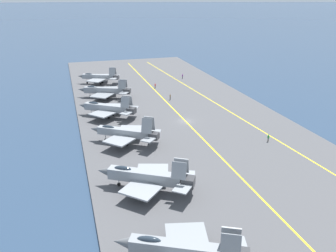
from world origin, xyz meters
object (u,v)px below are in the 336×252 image
at_px(parked_jet_fifth, 105,90).
at_px(crew_brown_vest, 170,97).
at_px(parked_jet_third, 125,132).
at_px(crew_green_vest, 268,138).
at_px(parked_jet_second, 146,177).
at_px(crew_red_vest, 155,86).
at_px(parked_jet_nearest, 182,250).
at_px(parked_jet_sixth, 99,77).
at_px(crew_purple_vest, 182,76).
at_px(parked_jet_fourth, 107,108).

bearing_deg(parked_jet_fifth, crew_brown_vest, -112.95).
bearing_deg(parked_jet_third, crew_green_vest, -104.39).
distance_m(parked_jet_second, crew_red_vest, 66.99).
height_order(parked_jet_nearest, parked_jet_third, parked_jet_third).
height_order(parked_jet_sixth, crew_brown_vest, parked_jet_sixth).
height_order(parked_jet_nearest, parked_jet_fifth, parked_jet_fifth).
distance_m(parked_jet_nearest, crew_green_vest, 43.76).
bearing_deg(crew_green_vest, crew_purple_vest, -0.80).
distance_m(parked_jet_sixth, crew_red_vest, 21.32).
bearing_deg(parked_jet_third, parked_jet_second, 179.89).
distance_m(parked_jet_nearest, crew_brown_vest, 70.91).
height_order(crew_purple_vest, crew_green_vest, crew_purple_vest).
bearing_deg(parked_jet_second, parked_jet_fourth, 2.05).
distance_m(crew_green_vest, crew_brown_vest, 39.13).
height_order(parked_jet_third, parked_jet_fifth, parked_jet_third).
relative_size(parked_jet_third, parked_jet_sixth, 1.02).
height_order(parked_jet_third, parked_jet_sixth, parked_jet_third).
distance_m(parked_jet_sixth, crew_purple_vest, 31.56).
height_order(parked_jet_second, crew_purple_vest, parked_jet_second).
height_order(parked_jet_fifth, crew_red_vest, parked_jet_fifth).
height_order(parked_jet_nearest, crew_green_vest, parked_jet_nearest).
bearing_deg(parked_jet_sixth, crew_green_vest, -154.30).
bearing_deg(parked_jet_fourth, parked_jet_second, -177.95).
height_order(parked_jet_fourth, crew_green_vest, parked_jet_fourth).
height_order(crew_purple_vest, crew_brown_vest, crew_purple_vest).
relative_size(crew_purple_vest, crew_brown_vest, 1.00).
bearing_deg(parked_jet_fifth, crew_purple_vest, -60.92).
xyz_separation_m(parked_jet_sixth, crew_purple_vest, (-0.65, -31.51, -1.64)).
distance_m(parked_jet_second, parked_jet_sixth, 75.98).
bearing_deg(crew_brown_vest, parked_jet_fifth, 67.05).
height_order(parked_jet_nearest, parked_jet_second, parked_jet_second).
bearing_deg(parked_jet_fifth, parked_jet_second, 179.79).
height_order(parked_jet_sixth, crew_green_vest, parked_jet_sixth).
bearing_deg(crew_green_vest, parked_jet_nearest, 135.08).
distance_m(parked_jet_fifth, crew_green_vest, 54.87).
bearing_deg(crew_red_vest, crew_brown_vest, -176.22).
height_order(parked_jet_nearest, parked_jet_fourth, parked_jet_fourth).
relative_size(parked_jet_fifth, crew_green_vest, 9.88).
xyz_separation_m(parked_jet_third, crew_red_vest, (44.15, -18.22, -1.71)).
relative_size(parked_jet_fifth, crew_purple_vest, 9.36).
relative_size(parked_jet_nearest, crew_green_vest, 9.74).
xyz_separation_m(parked_jet_second, crew_red_vest, (64.43, -18.26, -1.57)).
height_order(parked_jet_third, crew_green_vest, parked_jet_third).
distance_m(parked_jet_nearest, parked_jet_sixth, 94.63).
bearing_deg(crew_green_vest, parked_jet_fifth, 34.20).
bearing_deg(parked_jet_nearest, parked_jet_second, 0.49).
height_order(crew_green_vest, crew_brown_vest, crew_brown_vest).
distance_m(parked_jet_nearest, crew_purple_vest, 99.21).
distance_m(parked_jet_second, parked_jet_fourth, 39.30).
relative_size(parked_jet_fourth, crew_brown_vest, 8.86).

